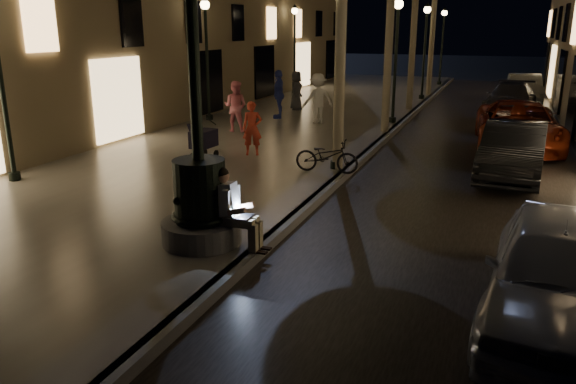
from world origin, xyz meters
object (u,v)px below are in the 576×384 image
at_px(pedestrian_white, 318,99).
at_px(bicycle, 327,156).
at_px(lamp_curb_a, 338,52).
at_px(lamp_left_c, 295,38).
at_px(car_second, 513,151).
at_px(pedestrian_blue, 279,94).
at_px(lamp_curb_c, 425,39).
at_px(pedestrian_dark, 296,91).
at_px(car_rear, 510,99).
at_px(seated_man_laptop, 232,206).
at_px(stroller, 203,139).
at_px(car_fifth, 524,89).
at_px(fountain_lamppost, 200,187).
at_px(pedestrian_red, 252,128).
at_px(lamp_curb_b, 396,43).
at_px(car_third, 518,125).
at_px(lamp_curb_d, 443,36).
at_px(car_front, 560,272).
at_px(pedestrian_pink, 236,106).
at_px(lamp_left_b, 206,43).

bearing_deg(pedestrian_white, bicycle, 70.50).
bearing_deg(lamp_curb_a, lamp_left_c, 113.93).
relative_size(car_second, pedestrian_blue, 2.22).
distance_m(lamp_curb_c, pedestrian_dark, 8.04).
height_order(car_rear, pedestrian_dark, pedestrian_dark).
relative_size(pedestrian_blue, pedestrian_dark, 1.13).
height_order(seated_man_laptop, stroller, seated_man_laptop).
height_order(lamp_curb_a, pedestrian_white, lamp_curb_a).
bearing_deg(car_fifth, fountain_lamppost, -106.45).
xyz_separation_m(seated_man_laptop, pedestrian_red, (-2.68, 6.71, 0.06)).
bearing_deg(bicycle, pedestrian_white, 16.50).
distance_m(lamp_curb_c, pedestrian_white, 9.88).
height_order(lamp_curb_a, lamp_curb_b, same).
bearing_deg(car_third, fountain_lamppost, -118.85).
distance_m(lamp_curb_d, car_front, 31.00).
xyz_separation_m(fountain_lamppost, bicycle, (0.60, 5.50, -0.58)).
xyz_separation_m(car_rear, pedestrian_white, (-7.02, -6.47, 0.46)).
height_order(lamp_left_c, pedestrian_white, lamp_left_c).
xyz_separation_m(fountain_lamppost, car_second, (5.11, 7.51, -0.49)).
bearing_deg(car_fifth, lamp_curb_d, 125.78).
bearing_deg(pedestrian_pink, pedestrian_red, 120.07).
distance_m(lamp_curb_a, car_rear, 14.11).
bearing_deg(bicycle, fountain_lamppost, 170.46).
distance_m(lamp_curb_b, car_fifth, 11.29).
xyz_separation_m(lamp_curb_d, lamp_left_c, (-7.10, -8.00, 0.00)).
xyz_separation_m(lamp_curb_b, lamp_left_c, (-7.10, 8.00, 0.00)).
bearing_deg(pedestrian_blue, lamp_left_c, 174.89).
xyz_separation_m(car_second, car_rear, (-0.09, 11.68, -0.01)).
bearing_deg(fountain_lamppost, lamp_curb_d, 88.66).
bearing_deg(lamp_left_c, car_front, -61.81).
relative_size(seated_man_laptop, lamp_curb_d, 0.29).
relative_size(lamp_curb_a, lamp_left_b, 1.00).
height_order(lamp_curb_d, bicycle, lamp_curb_d).
bearing_deg(car_fifth, seated_man_laptop, -105.04).
relative_size(pedestrian_white, pedestrian_dark, 1.11).
distance_m(fountain_lamppost, lamp_left_c, 23.00).
relative_size(seated_man_laptop, car_second, 0.32).
relative_size(lamp_left_c, car_rear, 0.99).
distance_m(lamp_curb_d, car_third, 19.20).
bearing_deg(lamp_curb_d, lamp_curb_b, -90.00).
xyz_separation_m(pedestrian_white, pedestrian_dark, (-2.06, 3.17, -0.10)).
xyz_separation_m(seated_man_laptop, car_rear, (4.41, 19.19, -0.23)).
bearing_deg(lamp_left_c, lamp_curb_a, -66.07).
xyz_separation_m(fountain_lamppost, pedestrian_dark, (-4.06, 15.89, -0.15)).
height_order(lamp_curb_c, pedestrian_red, lamp_curb_c).
distance_m(lamp_left_b, bicycle, 9.90).
bearing_deg(car_fifth, pedestrian_red, -117.38).
height_order(car_rear, car_fifth, car_fifth).
height_order(lamp_left_b, pedestrian_white, lamp_left_b).
xyz_separation_m(car_third, car_fifth, (0.40, 12.30, -0.02)).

